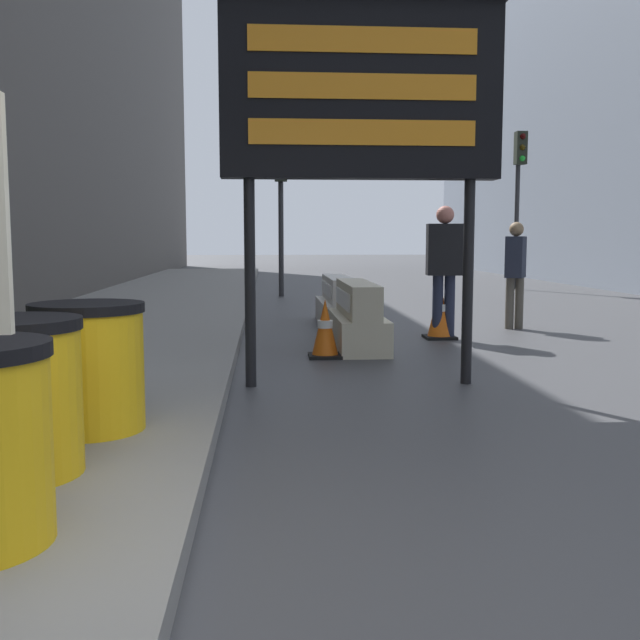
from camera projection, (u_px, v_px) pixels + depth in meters
The scene contains 12 objects.
ground_plane at pixel (170, 636), 2.55m from camera, with size 120.00×120.00×0.00m, color #3F3F42.
barrel_drum_middle at pixel (13, 397), 3.80m from camera, with size 0.71×0.71×0.81m.
barrel_drum_back at pixel (89, 366), 4.70m from camera, with size 0.71×0.71×0.81m.
message_board at pixel (361, 88), 6.64m from camera, with size 2.63×0.36×3.56m.
jersey_barrier_cream at pixel (357, 319), 9.29m from camera, with size 0.59×1.93×0.81m.
jersey_barrier_white at pixel (338, 303), 11.79m from camera, with size 0.59×2.07×0.75m.
traffic_cone_near at pixel (440, 312), 10.11m from camera, with size 0.41×0.41×0.74m.
traffic_cone_mid at pixel (325, 329), 8.49m from camera, with size 0.37×0.37×0.67m.
traffic_light_near_curb at pixel (281, 186), 17.19m from camera, with size 0.28×0.44×3.50m.
traffic_light_far_side at pixel (519, 176), 19.55m from camera, with size 0.28×0.45×4.11m.
pedestrian_worker at pixel (444, 261), 9.99m from camera, with size 0.49×0.32×1.78m.
pedestrian_passerby at pixel (515, 266), 11.14m from camera, with size 0.42×0.49×1.60m.
Camera 1 is at (0.34, -2.45, 1.35)m, focal length 42.00 mm.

